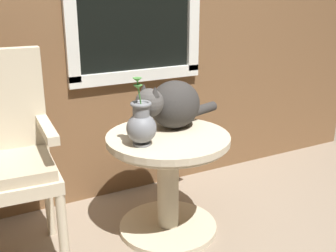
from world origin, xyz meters
The scene contains 4 objects.
wicker_side_table centered at (0.11, 0.19, 0.36)m, with size 0.63×0.63×0.55m.
wicker_chair centered at (-0.68, 0.34, 0.56)m, with size 0.49×0.45×1.00m.
cat centered at (0.18, 0.29, 0.68)m, with size 0.57×0.33×0.26m.
pewter_vase_with_ivy centered at (-0.07, 0.13, 0.65)m, with size 0.14×0.14×0.33m.
Camera 1 is at (-0.84, -1.59, 1.28)m, focal length 45.16 mm.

